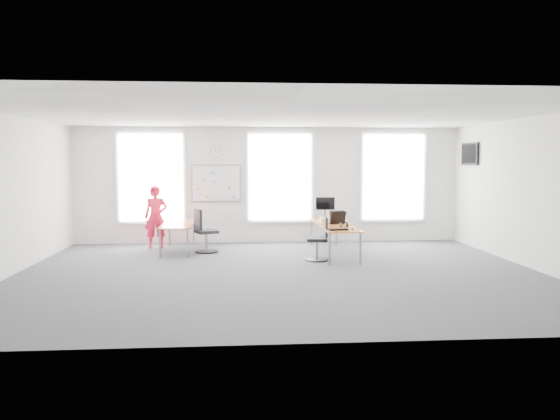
{
  "coord_description": "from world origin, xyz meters",
  "views": [
    {
      "loc": [
        -0.78,
        -10.17,
        2.14
      ],
      "look_at": [
        0.09,
        1.2,
        1.1
      ],
      "focal_mm": 35.0,
      "sensor_mm": 36.0,
      "label": 1
    }
  ],
  "objects": [
    {
      "name": "headphones",
      "position": [
        1.5,
        1.48,
        0.74
      ],
      "size": [
        0.18,
        0.1,
        0.11
      ],
      "rotation": [
        0.0,
        0.0,
        0.15
      ],
      "color": "black",
      "rests_on": "desk_right"
    },
    {
      "name": "wall_clock",
      "position": [
        -1.35,
        3.97,
        2.35
      ],
      "size": [
        0.3,
        0.04,
        0.3
      ],
      "primitive_type": "cylinder",
      "rotation": [
        1.57,
        0.0,
        0.0
      ],
      "color": "gray",
      "rests_on": "wall_back"
    },
    {
      "name": "mouse",
      "position": [
        1.6,
        1.01,
        0.71
      ],
      "size": [
        0.1,
        0.12,
        0.04
      ],
      "primitive_type": "ellipsoid",
      "rotation": [
        0.0,
        0.0,
        -0.3
      ],
      "color": "black",
      "rests_on": "desk_right"
    },
    {
      "name": "ceiling",
      "position": [
        0.0,
        0.0,
        3.0
      ],
      "size": [
        10.0,
        10.0,
        0.0
      ],
      "primitive_type": "plane",
      "rotation": [
        3.14,
        0.0,
        0.0
      ],
      "color": "silver",
      "rests_on": "ground"
    },
    {
      "name": "wall_back",
      "position": [
        0.0,
        4.0,
        1.5
      ],
      "size": [
        10.0,
        0.0,
        10.0
      ],
      "primitive_type": "plane",
      "rotation": [
        1.57,
        0.0,
        0.0
      ],
      "color": "white",
      "rests_on": "ground"
    },
    {
      "name": "chair_left",
      "position": [
        -1.58,
        2.49,
        0.44
      ],
      "size": [
        0.6,
        0.6,
        1.01
      ],
      "rotation": [
        0.0,
        0.0,
        1.99
      ],
      "color": "black",
      "rests_on": "ground"
    },
    {
      "name": "chair_right",
      "position": [
        0.95,
        1.29,
        0.41
      ],
      "size": [
        0.5,
        0.5,
        0.94
      ],
      "rotation": [
        0.0,
        0.0,
        -1.67
      ],
      "color": "black",
      "rests_on": "ground"
    },
    {
      "name": "wall_left",
      "position": [
        -5.0,
        0.0,
        1.5
      ],
      "size": [
        0.0,
        10.0,
        10.0
      ],
      "primitive_type": "plane",
      "rotation": [
        1.57,
        0.0,
        1.57
      ],
      "color": "white",
      "rests_on": "ground"
    },
    {
      "name": "wall_right",
      "position": [
        5.0,
        0.0,
        1.5
      ],
      "size": [
        0.0,
        10.0,
        10.0
      ],
      "primitive_type": "plane",
      "rotation": [
        1.57,
        0.0,
        -1.57
      ],
      "color": "white",
      "rests_on": "ground"
    },
    {
      "name": "keyboard",
      "position": [
        1.28,
        0.96,
        0.7
      ],
      "size": [
        0.46,
        0.26,
        0.02
      ],
      "primitive_type": "cube",
      "rotation": [
        0.0,
        0.0,
        0.26
      ],
      "color": "black",
      "rests_on": "desk_right"
    },
    {
      "name": "person",
      "position": [
        -2.79,
        3.25,
        0.76
      ],
      "size": [
        0.57,
        0.39,
        1.53
      ],
      "primitive_type": "imported",
      "rotation": [
        0.0,
        0.0,
        0.04
      ],
      "color": "red",
      "rests_on": "ground"
    },
    {
      "name": "desk_left",
      "position": [
        -2.21,
        2.7,
        0.6
      ],
      "size": [
        0.72,
        1.81,
        0.66
      ],
      "color": "orange",
      "rests_on": "ground"
    },
    {
      "name": "whiteboard",
      "position": [
        -1.35,
        3.97,
        1.55
      ],
      "size": [
        1.2,
        0.03,
        0.9
      ],
      "primitive_type": "cube",
      "color": "white",
      "rests_on": "wall_back"
    },
    {
      "name": "window_right",
      "position": [
        3.3,
        3.97,
        1.7
      ],
      "size": [
        1.6,
        0.06,
        2.2
      ],
      "primitive_type": "cube",
      "color": "silver",
      "rests_on": "wall_back"
    },
    {
      "name": "wall_front",
      "position": [
        0.0,
        -4.0,
        1.5
      ],
      "size": [
        10.0,
        0.0,
        10.0
      ],
      "primitive_type": "plane",
      "rotation": [
        -1.57,
        0.0,
        0.0
      ],
      "color": "white",
      "rests_on": "ground"
    },
    {
      "name": "window_left",
      "position": [
        -3.0,
        3.97,
        1.7
      ],
      "size": [
        1.6,
        0.06,
        2.2
      ],
      "primitive_type": "cube",
      "color": "silver",
      "rests_on": "wall_back"
    },
    {
      "name": "monitor",
      "position": [
        1.39,
        3.29,
        1.01
      ],
      "size": [
        0.48,
        0.19,
        0.53
      ],
      "rotation": [
        0.0,
        0.0,
        -0.02
      ],
      "color": "black",
      "rests_on": "desk_right"
    },
    {
      "name": "window_mid",
      "position": [
        0.3,
        3.97,
        1.7
      ],
      "size": [
        1.6,
        0.06,
        2.2
      ],
      "primitive_type": "cube",
      "color": "silver",
      "rests_on": "wall_back"
    },
    {
      "name": "lens_cap",
      "position": [
        1.5,
        1.29,
        0.7
      ],
      "size": [
        0.07,
        0.07,
        0.01
      ],
      "primitive_type": "cylinder",
      "rotation": [
        0.0,
        0.0,
        -0.1
      ],
      "color": "black",
      "rests_on": "desk_right"
    },
    {
      "name": "desk_right",
      "position": [
        1.39,
        2.08,
        0.65
      ],
      "size": [
        0.76,
        2.84,
        0.69
      ],
      "color": "orange",
      "rests_on": "ground"
    },
    {
      "name": "tv",
      "position": [
        4.95,
        3.0,
        2.3
      ],
      "size": [
        0.06,
        0.9,
        0.55
      ],
      "primitive_type": "cube",
      "color": "black",
      "rests_on": "wall_right"
    },
    {
      "name": "paper_stack",
      "position": [
        1.28,
        2.45,
        0.74
      ],
      "size": [
        0.34,
        0.29,
        0.1
      ],
      "primitive_type": "cube",
      "rotation": [
        0.0,
        0.0,
        0.23
      ],
      "color": "beige",
      "rests_on": "desk_right"
    },
    {
      "name": "laptop_sleeve",
      "position": [
        1.46,
        1.99,
        0.84
      ],
      "size": [
        0.39,
        0.29,
        0.3
      ],
      "rotation": [
        0.0,
        0.0,
        0.26
      ],
      "color": "black",
      "rests_on": "desk_right"
    },
    {
      "name": "floor",
      "position": [
        0.0,
        0.0,
        0.0
      ],
      "size": [
        10.0,
        10.0,
        0.0
      ],
      "primitive_type": "plane",
      "color": "#2C2D32",
      "rests_on": "ground"
    }
  ]
}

